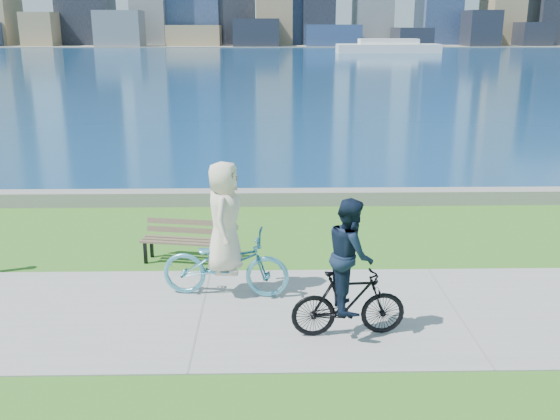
# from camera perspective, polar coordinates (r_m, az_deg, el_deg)

# --- Properties ---
(ground) EXTENTS (320.00, 320.00, 0.00)m
(ground) POSITION_cam_1_polar(r_m,az_deg,el_deg) (9.92, -7.25, -9.46)
(ground) COLOR #2D661A
(ground) RESTS_ON ground
(concrete_path) EXTENTS (80.00, 3.50, 0.02)m
(concrete_path) POSITION_cam_1_polar(r_m,az_deg,el_deg) (9.92, -7.25, -9.40)
(concrete_path) COLOR gray
(concrete_path) RESTS_ON ground
(seawall) EXTENTS (90.00, 0.50, 0.35)m
(seawall) POSITION_cam_1_polar(r_m,az_deg,el_deg) (15.66, -5.00, 1.15)
(seawall) COLOR slate
(seawall) RESTS_ON ground
(bay_water) EXTENTS (320.00, 131.00, 0.01)m
(bay_water) POSITION_cam_1_polar(r_m,az_deg,el_deg) (80.98, -1.98, 13.56)
(bay_water) COLOR navy
(bay_water) RESTS_ON ground
(far_shore) EXTENTS (320.00, 30.00, 0.12)m
(far_shore) POSITION_cam_1_polar(r_m,az_deg,el_deg) (138.93, -1.68, 14.87)
(far_shore) COLOR slate
(far_shore) RESTS_ON ground
(ferry_far) EXTENTS (15.85, 4.53, 2.15)m
(ferry_far) POSITION_cam_1_polar(r_m,az_deg,el_deg) (101.49, 9.84, 14.46)
(ferry_far) COLOR silver
(ferry_far) RESTS_ON ground
(park_bench) EXTENTS (1.56, 0.77, 0.77)m
(park_bench) POSITION_cam_1_polar(r_m,az_deg,el_deg) (11.94, -8.93, -2.48)
(park_bench) COLOR black
(park_bench) RESTS_ON ground
(cyclist_woman) EXTENTS (0.97, 2.17, 2.26)m
(cyclist_woman) POSITION_cam_1_polar(r_m,az_deg,el_deg) (10.20, -5.05, -3.38)
(cyclist_woman) COLOR #50A5C2
(cyclist_woman) RESTS_ON ground
(cyclist_man) EXTENTS (0.65, 1.67, 2.05)m
(cyclist_man) POSITION_cam_1_polar(r_m,az_deg,el_deg) (8.90, 6.36, -6.32)
(cyclist_man) COLOR black
(cyclist_man) RESTS_ON ground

